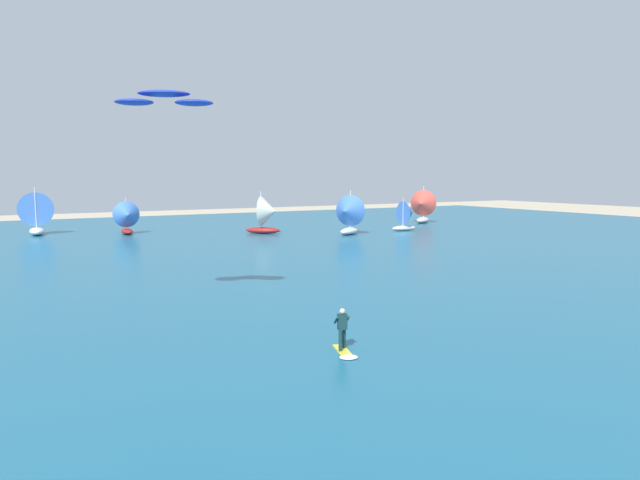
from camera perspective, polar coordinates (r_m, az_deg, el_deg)
ocean at (r=53.70m, az=-16.94°, el=-1.11°), size 160.00×90.00×0.10m
shoreline_foam at (r=15.59m, az=27.34°, el=-20.38°), size 71.21×1.98×0.01m
kitesurfer at (r=22.30m, az=2.35°, el=-9.58°), size 1.12×2.03×1.67m
kite at (r=28.97m, az=-15.23°, el=13.37°), size 4.80×3.24×0.70m
sailboat_trailing at (r=65.24m, az=2.77°, el=2.55°), size 4.56×4.25×5.07m
sailboat_mid_left at (r=82.52m, az=10.10°, el=3.32°), size 4.69×4.45×5.22m
sailboat_far_left at (r=66.70m, az=-5.23°, el=2.55°), size 4.37×4.26×4.90m
sailboat_anchored_offshore at (r=69.15m, az=-18.61°, el=2.13°), size 3.08×3.63×4.25m
sailboat_mid_right at (r=71.12m, az=8.66°, el=2.42°), size 3.42×2.88×4.03m
sailboat_heeled_over at (r=73.40m, az=-26.36°, el=2.45°), size 4.00×4.69×5.43m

